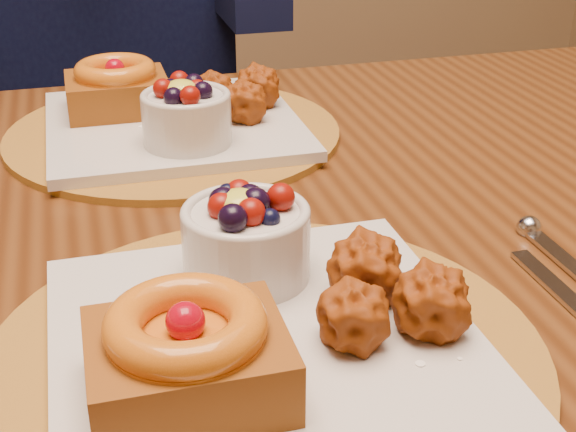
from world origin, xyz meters
The scene contains 4 objects.
dining_table centered at (0.03, -0.07, 0.68)m, with size 1.60×0.90×0.76m.
place_setting_near centered at (0.03, -0.29, 0.78)m, with size 0.38×0.38×0.09m.
place_setting_far centered at (0.03, 0.14, 0.78)m, with size 0.38×0.38×0.09m.
chair_far centered at (-0.07, 0.78, 0.51)m, with size 0.53×0.53×0.92m.
Camera 1 is at (-0.07, -0.72, 1.08)m, focal length 50.00 mm.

